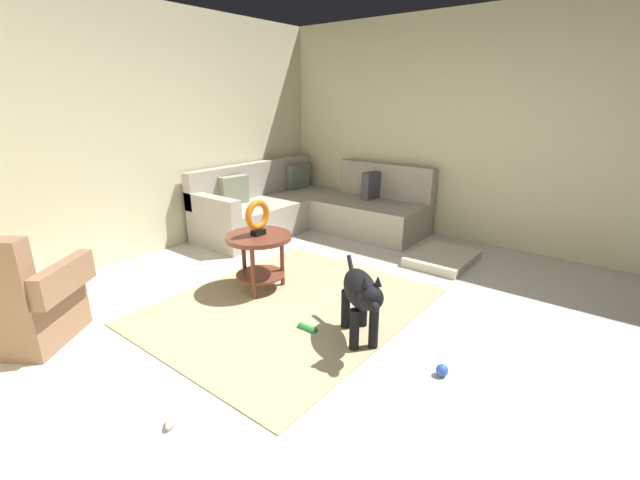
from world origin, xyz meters
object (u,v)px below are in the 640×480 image
dog (361,295)px  side_table (259,248)px  dog_toy_ball (442,370)px  dog_toy_bone (174,417)px  dog_toy_rope (308,328)px  sectional_couch (308,209)px  armchair (17,304)px  torus_sculpture (258,217)px  dog_bed_mat (443,258)px

dog → side_table: bearing=-54.5°
dog_toy_ball → dog_toy_bone: bearing=142.5°
dog_toy_bone → dog_toy_ball: bearing=-37.5°
side_table → dog_toy_rope: side_table is taller
sectional_couch → dog_toy_bone: size_ratio=12.50×
side_table → armchair: bearing=158.2°
dog → dog_toy_ball: dog is taller
dog_toy_bone → side_table: bearing=29.6°
dog → dog_toy_ball: (-0.03, -0.65, -0.34)m
dog → armchair: bearing=-7.4°
torus_sculpture → dog_toy_rope: size_ratio=2.00×
dog_bed_mat → dog_toy_rope: (-2.05, 0.24, -0.02)m
armchair → torus_sculpture: size_ratio=3.07×
armchair → dog_toy_bone: bearing=-28.0°
sectional_couch → dog_toy_ball: 3.37m
torus_sculpture → dog_bed_mat: bearing=-31.5°
dog_toy_rope → dog_toy_bone: bearing=-178.4°
sectional_couch → dog: sectional_couch is taller
armchair → dog: bearing=3.5°
dog_bed_mat → side_table: bearing=148.5°
sectional_couch → torus_sculpture: bearing=-153.6°
torus_sculpture → armchair: bearing=158.2°
dog_bed_mat → dog: dog is taller
armchair → torus_sculpture: 1.90m
sectional_couch → dog_toy_ball: (-1.95, -2.74, -0.25)m
sectional_couch → dog_bed_mat: size_ratio=2.81×
sectional_couch → dog_bed_mat: 1.95m
armchair → side_table: size_ratio=1.67×
dog_toy_rope → torus_sculpture: bearing=69.6°
dog → dog_toy_rope: dog is taller
armchair → dog_toy_rope: bearing=7.5°
side_table → torus_sculpture: size_ratio=1.84×
torus_sculpture → dog_toy_rope: (-0.31, -0.83, -0.69)m
dog → dog_toy_ball: size_ratio=8.10×
torus_sculpture → dog_toy_ball: torus_sculpture is taller
dog_bed_mat → dog_toy_ball: dog_bed_mat is taller
armchair → side_table: (1.72, -0.69, 0.09)m
dog_toy_bone → dog_bed_mat: bearing=-3.6°
dog_toy_ball → dog_toy_bone: size_ratio=0.45×
armchair → dog_bed_mat: size_ratio=1.25×
dog_bed_mat → dog_toy_ball: 2.10m
side_table → dog_toy_bone: 1.79m
dog_toy_ball → dog_toy_bone: dog_toy_ball is taller
armchair → dog: 2.46m
armchair → side_table: armchair is taller
side_table → dog_toy_ball: 1.92m
side_table → dog: bearing=-98.1°
armchair → dog_bed_mat: bearing=27.6°
side_table → dog_toy_ball: size_ratio=7.48×
side_table → sectional_couch: bearing=26.4°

